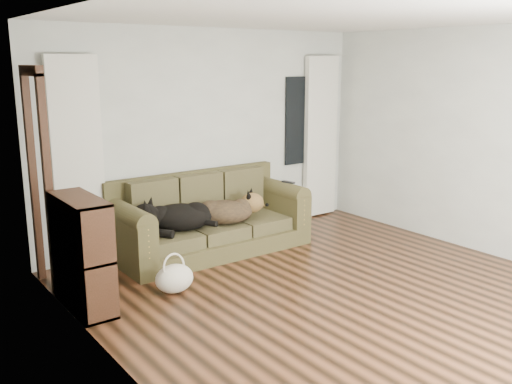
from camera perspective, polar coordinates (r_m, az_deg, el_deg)
floor at (r=5.58m, az=9.40°, el=-10.52°), size 5.00×5.00×0.00m
ceiling at (r=5.14m, az=10.52°, el=17.16°), size 5.00×5.00×0.00m
wall_back at (r=7.14m, az=-4.70°, el=5.64°), size 4.50×0.04×2.60m
wall_left at (r=3.93m, az=-13.52°, el=-0.74°), size 0.04×5.00×2.60m
wall_right at (r=6.98m, az=22.91°, el=4.50°), size 0.04×5.00×2.60m
curtain_left at (r=6.37m, az=-17.42°, el=2.84°), size 0.55×0.08×2.25m
curtain_right at (r=8.18m, az=6.47°, el=5.48°), size 0.55×0.08×2.25m
window_pane at (r=7.96m, az=4.40°, el=7.13°), size 0.50×0.03×1.20m
door_casing at (r=5.90m, az=-20.75°, el=0.82°), size 0.07×0.60×2.10m
sofa at (r=6.71m, az=-4.49°, el=-2.25°), size 2.29×0.99×0.94m
dog_black_lab at (r=6.45m, az=-7.98°, el=-2.69°), size 0.87×0.79×0.31m
dog_shepherd at (r=6.69m, az=-2.84°, el=-1.89°), size 0.83×0.76×0.30m
tv_remote at (r=7.12m, az=3.24°, el=0.99°), size 0.08×0.17×0.02m
tote_bag at (r=5.65m, az=-8.17°, el=-8.39°), size 0.42×0.35×0.28m
bookshelf at (r=5.38m, az=-16.96°, el=-6.10°), size 0.41×0.86×1.04m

